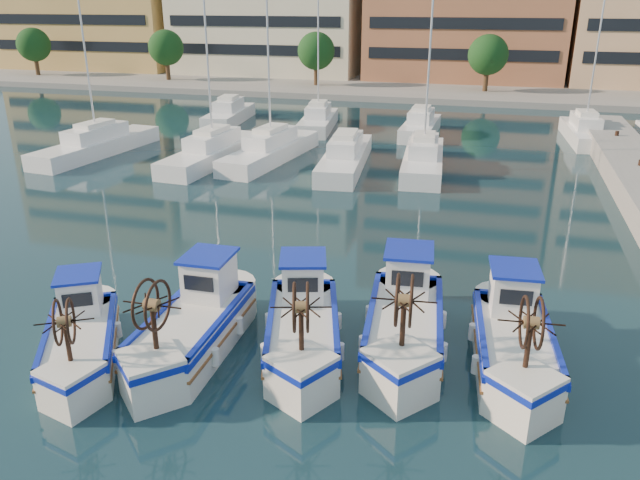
{
  "coord_description": "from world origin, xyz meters",
  "views": [
    {
      "loc": [
        5.31,
        -13.75,
        9.51
      ],
      "look_at": [
        -0.26,
        6.09,
        1.5
      ],
      "focal_mm": 35.0,
      "sensor_mm": 36.0,
      "label": 1
    }
  ],
  "objects_px": {
    "fishing_boat_a": "(81,335)",
    "fishing_boat_d": "(405,318)",
    "fishing_boat_e": "(514,337)",
    "fishing_boat_b": "(195,322)",
    "fishing_boat_c": "(303,323)"
  },
  "relations": [
    {
      "from": "fishing_boat_b",
      "to": "fishing_boat_d",
      "type": "height_order",
      "value": "fishing_boat_d"
    },
    {
      "from": "fishing_boat_b",
      "to": "fishing_boat_d",
      "type": "relative_size",
      "value": 0.96
    },
    {
      "from": "fishing_boat_d",
      "to": "fishing_boat_e",
      "type": "relative_size",
      "value": 1.05
    },
    {
      "from": "fishing_boat_a",
      "to": "fishing_boat_c",
      "type": "relative_size",
      "value": 0.91
    },
    {
      "from": "fishing_boat_a",
      "to": "fishing_boat_e",
      "type": "height_order",
      "value": "fishing_boat_e"
    },
    {
      "from": "fishing_boat_a",
      "to": "fishing_boat_c",
      "type": "xyz_separation_m",
      "value": [
        5.78,
        2.23,
        0.08
      ]
    },
    {
      "from": "fishing_boat_b",
      "to": "fishing_boat_e",
      "type": "bearing_deg",
      "value": 9.11
    },
    {
      "from": "fishing_boat_d",
      "to": "fishing_boat_e",
      "type": "distance_m",
      "value": 3.03
    },
    {
      "from": "fishing_boat_a",
      "to": "fishing_boat_b",
      "type": "relative_size",
      "value": 0.9
    },
    {
      "from": "fishing_boat_b",
      "to": "fishing_boat_d",
      "type": "distance_m",
      "value": 6.04
    },
    {
      "from": "fishing_boat_a",
      "to": "fishing_boat_c",
      "type": "bearing_deg",
      "value": -8.93
    },
    {
      "from": "fishing_boat_e",
      "to": "fishing_boat_c",
      "type": "bearing_deg",
      "value": -177.87
    },
    {
      "from": "fishing_boat_a",
      "to": "fishing_boat_d",
      "type": "xyz_separation_m",
      "value": [
        8.57,
        3.19,
        0.13
      ]
    },
    {
      "from": "fishing_boat_d",
      "to": "fishing_boat_e",
      "type": "xyz_separation_m",
      "value": [
        3.02,
        -0.2,
        -0.04
      ]
    },
    {
      "from": "fishing_boat_a",
      "to": "fishing_boat_d",
      "type": "height_order",
      "value": "fishing_boat_d"
    }
  ]
}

